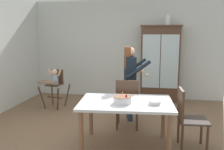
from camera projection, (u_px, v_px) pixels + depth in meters
name	position (u px, v px, depth m)	size (l,w,h in m)	color
ground_plane	(108.00, 132.00, 4.59)	(6.24, 6.24, 0.00)	brown
wall_back	(126.00, 50.00, 6.91)	(5.32, 0.06, 2.70)	silver
china_cabinet	(160.00, 63.00, 6.55)	(1.05, 0.48, 2.01)	#4C3323
ceramic_vase	(168.00, 20.00, 6.34)	(0.13, 0.13, 0.27)	white
high_chair_with_toddler	(54.00, 81.00, 5.99)	(0.66, 0.75, 0.95)	#4C3323
adult_person	(130.00, 74.00, 5.09)	(0.60, 0.59, 1.53)	#33425B
dining_table	(126.00, 107.00, 3.92)	(1.54, 1.11, 0.74)	silver
birthday_cake	(122.00, 100.00, 3.81)	(0.28, 0.28, 0.19)	white
serving_bowl	(155.00, 103.00, 3.74)	(0.18, 0.18, 0.06)	silver
dining_chair_far_side	(127.00, 101.00, 4.64)	(0.47, 0.47, 0.96)	#4C3323
dining_chair_right_end	(187.00, 114.00, 3.85)	(0.47, 0.47, 0.96)	#4C3323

